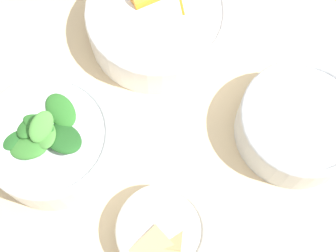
# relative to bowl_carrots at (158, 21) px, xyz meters

# --- Properties ---
(ground_plane) EXTENTS (10.00, 10.00, 0.00)m
(ground_plane) POSITION_rel_bowl_carrots_xyz_m (0.21, -0.09, -0.78)
(ground_plane) COLOR brown
(dining_table) EXTENTS (1.14, 1.05, 0.74)m
(dining_table) POSITION_rel_bowl_carrots_xyz_m (0.21, -0.09, -0.14)
(dining_table) COLOR beige
(dining_table) RESTS_ON ground_plane
(bowl_carrots) EXTENTS (0.20, 0.20, 0.08)m
(bowl_carrots) POSITION_rel_bowl_carrots_xyz_m (0.00, 0.00, 0.00)
(bowl_carrots) COLOR white
(bowl_carrots) RESTS_ON dining_table
(bowl_greens) EXTENTS (0.16, 0.17, 0.10)m
(bowl_greens) POSITION_rel_bowl_carrots_xyz_m (-0.03, -0.22, 0.00)
(bowl_greens) COLOR silver
(bowl_greens) RESTS_ON dining_table
(bowl_beans_hotdog) EXTENTS (0.16, 0.16, 0.06)m
(bowl_beans_hotdog) POSITION_rel_bowl_carrots_xyz_m (0.23, -0.04, -0.00)
(bowl_beans_hotdog) COLOR silver
(bowl_beans_hotdog) RESTS_ON dining_table
(bowl_cookies) EXTENTS (0.11, 0.11, 0.04)m
(bowl_cookies) POSITION_rel_bowl_carrots_xyz_m (0.15, -0.25, -0.01)
(bowl_cookies) COLOR silver
(bowl_cookies) RESTS_ON dining_table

